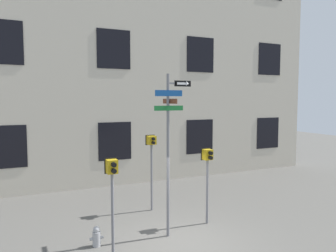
{
  "coord_description": "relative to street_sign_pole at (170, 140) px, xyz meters",
  "views": [
    {
      "loc": [
        -4.24,
        -8.43,
        4.27
      ],
      "look_at": [
        -0.11,
        0.64,
        3.47
      ],
      "focal_mm": 35.0,
      "sensor_mm": 36.0,
      "label": 1
    }
  ],
  "objects": [
    {
      "name": "pedestrian_signal_right",
      "position": [
        1.61,
        0.4,
        -1.0
      ],
      "size": [
        0.36,
        0.4,
        2.61
      ],
      "color": "slate",
      "rests_on": "ground_plane"
    },
    {
      "name": "pedestrian_signal_across",
      "position": [
        0.37,
        2.46,
        -0.78
      ],
      "size": [
        0.38,
        0.4,
        2.92
      ],
      "color": "slate",
      "rests_on": "ground_plane"
    },
    {
      "name": "street_sign_pole",
      "position": [
        0.0,
        0.0,
        0.0
      ],
      "size": [
        1.25,
        1.0,
        5.05
      ],
      "color": "slate",
      "rests_on": "ground_plane"
    },
    {
      "name": "fire_hydrant",
      "position": [
        -2.25,
        0.22,
        -2.74
      ],
      "size": [
        0.4,
        0.24,
        0.6
      ],
      "color": "#A5A5A8",
      "rests_on": "ground_plane"
    },
    {
      "name": "pedestrian_signal_left",
      "position": [
        -1.94,
        -0.49,
        -0.95
      ],
      "size": [
        0.35,
        0.4,
        2.68
      ],
      "color": "slate",
      "rests_on": "ground_plane"
    },
    {
      "name": "building_facade",
      "position": [
        0.06,
        6.88,
        3.67
      ],
      "size": [
        24.0,
        0.63,
        13.39
      ],
      "color": "beige",
      "rests_on": "ground_plane"
    },
    {
      "name": "ground_plane",
      "position": [
        0.06,
        -0.63,
        -3.03
      ],
      "size": [
        60.0,
        60.0,
        0.0
      ],
      "primitive_type": "plane",
      "color": "#595651"
    }
  ]
}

